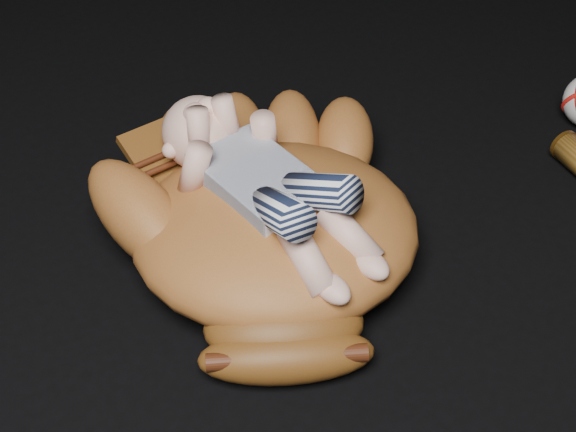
{
  "coord_description": "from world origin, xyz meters",
  "views": [
    {
      "loc": [
        -0.5,
        -0.6,
        0.82
      ],
      "look_at": [
        -0.11,
        0.12,
        0.09
      ],
      "focal_mm": 55.0,
      "sensor_mm": 36.0,
      "label": 1
    }
  ],
  "objects": [
    {
      "name": "baseball_glove",
      "position": [
        -0.12,
        0.12,
        0.08
      ],
      "size": [
        0.62,
        0.65,
        0.16
      ],
      "primitive_type": null,
      "rotation": [
        0.0,
        0.0,
        -0.41
      ],
      "color": "brown",
      "rests_on": "ground"
    },
    {
      "name": "newborn_baby",
      "position": [
        -0.12,
        0.13,
        0.13
      ],
      "size": [
        0.24,
        0.4,
        0.15
      ],
      "primitive_type": null,
      "rotation": [
        0.0,
        0.0,
        0.19
      ],
      "color": "#E2A691",
      "rests_on": "baseball_glove"
    }
  ]
}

